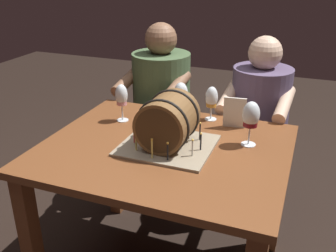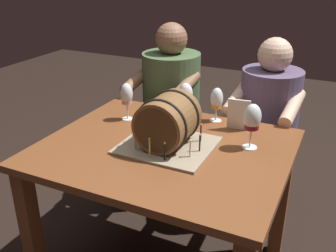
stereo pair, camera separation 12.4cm
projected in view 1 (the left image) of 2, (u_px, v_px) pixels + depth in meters
The scene contains 9 objects.
dining_table at pixel (165, 170), 1.81m from camera, with size 1.10×0.91×0.75m.
barrel_cake at pixel (168, 123), 1.71m from camera, with size 0.40×0.36×0.25m.
wine_glass_amber at pixel (212, 99), 1.99m from camera, with size 0.06×0.06×0.18m.
wine_glass_red at pixel (251, 117), 1.71m from camera, with size 0.08×0.08×0.21m.
wine_glass_rose at pixel (122, 97), 1.98m from camera, with size 0.06×0.06×0.20m.
wine_glass_empty at pixel (181, 94), 1.97m from camera, with size 0.07×0.07×0.21m.
menu_card at pixel (235, 113), 1.91m from camera, with size 0.11×0.01×0.16m, color silver.
person_seated_left at pixel (161, 117), 2.56m from camera, with size 0.42×0.50×1.17m.
person_seated_right at pixel (257, 136), 2.37m from camera, with size 0.40×0.48×1.13m.
Camera 1 is at (0.58, -1.46, 1.54)m, focal length 41.41 mm.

